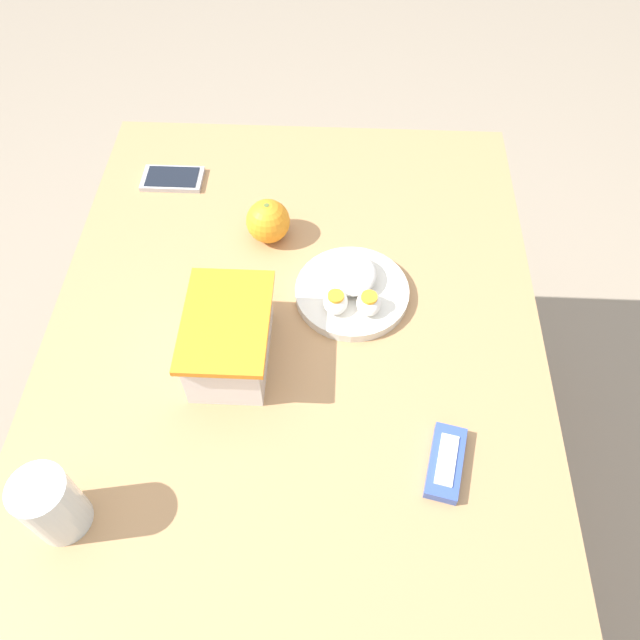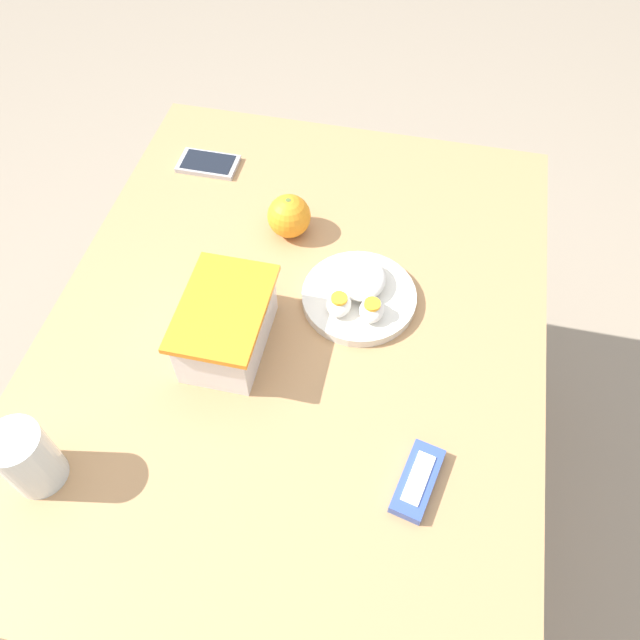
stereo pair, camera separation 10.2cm
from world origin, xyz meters
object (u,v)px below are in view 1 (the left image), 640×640
Objects in this scene: drinking_glass at (51,505)px; food_container at (230,341)px; orange_fruit at (268,221)px; candy_bar at (446,462)px; cell_phone at (173,179)px; rice_plate at (352,289)px.

food_container is at bearing -35.60° from drinking_glass.
orange_fruit reaches higher than candy_bar.
drinking_glass is (-0.69, 0.02, 0.05)m from cell_phone.
orange_fruit is 0.26m from cell_phone.
drinking_glass is (-0.41, 0.39, 0.04)m from rice_plate.
orange_fruit is 0.67× the size of candy_bar.
orange_fruit is 0.67× the size of cell_phone.
food_container reaches higher than cell_phone.
rice_plate is 0.34m from candy_bar.
orange_fruit is 0.21m from rice_plate.
rice_plate is 1.64× the size of candy_bar.
cell_phone is at bearing -1.89° from drinking_glass.
candy_bar is at bearing -155.47° from rice_plate.
food_container is 0.98× the size of rice_plate.
food_container is at bearing 172.61° from orange_fruit.
orange_fruit is 0.41× the size of rice_plate.
rice_plate is at bearing -43.51° from drinking_glass.
cell_phone is at bearing 52.71° from rice_plate.
drinking_glass is (-0.28, 0.20, 0.01)m from food_container.
candy_bar is (-0.31, -0.14, -0.01)m from rice_plate.
candy_bar is (-0.44, -0.30, -0.03)m from orange_fruit.
drinking_glass reaches higher than rice_plate.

